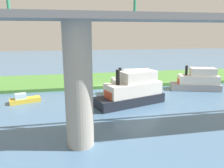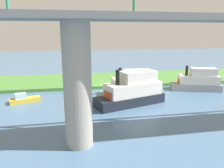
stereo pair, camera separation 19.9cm
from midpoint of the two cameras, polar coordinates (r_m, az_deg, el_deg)
ground_plane at (r=35.79m, az=-0.91°, el=-1.27°), size 160.00×160.00×0.00m
grassy_bank at (r=41.49m, az=-2.31°, el=1.13°), size 80.00×12.00×0.50m
bridge_pylon at (r=17.11m, az=-8.70°, el=-0.62°), size 2.21×2.21×9.95m
bridge_span at (r=16.68m, az=-9.39°, el=17.94°), size 70.13×4.30×3.25m
person_on_bank at (r=37.26m, az=-5.45°, el=1.16°), size 0.50×0.50×1.39m
mooring_post at (r=37.62m, az=6.08°, el=0.97°), size 0.20×0.20×1.02m
riverboat_paddlewheel at (r=37.48m, az=21.68°, el=0.72°), size 8.07×4.64×3.91m
motorboat_red at (r=31.07m, az=-21.92°, el=-3.68°), size 4.07×2.43×1.28m
motorboat_white at (r=32.68m, az=5.48°, el=-0.05°), size 7.96×2.82×4.04m
pontoon_yellow at (r=28.01m, az=5.47°, el=-1.85°), size 9.63×5.71×4.67m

